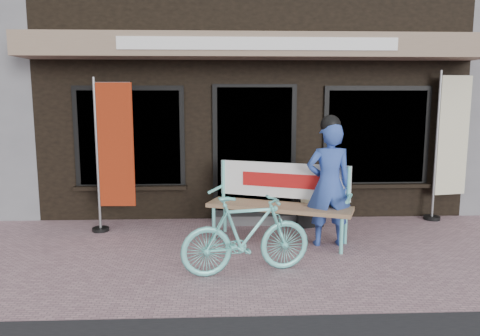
{
  "coord_description": "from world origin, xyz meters",
  "views": [
    {
      "loc": [
        -0.57,
        -5.55,
        2.03
      ],
      "look_at": [
        -0.29,
        0.7,
        1.05
      ],
      "focal_mm": 35.0,
      "sensor_mm": 36.0,
      "label": 1
    }
  ],
  "objects_px": {
    "nobori_red": "(113,153)",
    "person": "(329,182)",
    "bench": "(281,196)",
    "menu_stand": "(311,199)",
    "bicycle": "(246,235)",
    "nobori_cream": "(450,144)"
  },
  "relations": [
    {
      "from": "bench",
      "to": "nobori_red",
      "type": "bearing_deg",
      "value": -170.77
    },
    {
      "from": "bicycle",
      "to": "nobori_cream",
      "type": "xyz_separation_m",
      "value": [
        3.42,
        2.24,
        0.79
      ]
    },
    {
      "from": "bicycle",
      "to": "nobori_red",
      "type": "height_order",
      "value": "nobori_red"
    },
    {
      "from": "bench",
      "to": "bicycle",
      "type": "relative_size",
      "value": 1.34
    },
    {
      "from": "bicycle",
      "to": "nobori_cream",
      "type": "height_order",
      "value": "nobori_cream"
    },
    {
      "from": "nobori_cream",
      "to": "menu_stand",
      "type": "height_order",
      "value": "nobori_cream"
    },
    {
      "from": "person",
      "to": "nobori_cream",
      "type": "xyz_separation_m",
      "value": [
        2.26,
        1.25,
        0.38
      ]
    },
    {
      "from": "bench",
      "to": "bicycle",
      "type": "height_order",
      "value": "bench"
    },
    {
      "from": "person",
      "to": "menu_stand",
      "type": "xyz_separation_m",
      "value": [
        -0.07,
        0.83,
        -0.42
      ]
    },
    {
      "from": "person",
      "to": "nobori_red",
      "type": "relative_size",
      "value": 0.78
    },
    {
      "from": "nobori_cream",
      "to": "menu_stand",
      "type": "bearing_deg",
      "value": 179.89
    },
    {
      "from": "bicycle",
      "to": "nobori_red",
      "type": "bearing_deg",
      "value": 33.98
    },
    {
      "from": "bench",
      "to": "menu_stand",
      "type": "height_order",
      "value": "bench"
    },
    {
      "from": "person",
      "to": "bicycle",
      "type": "height_order",
      "value": "person"
    },
    {
      "from": "bench",
      "to": "bicycle",
      "type": "distance_m",
      "value": 1.36
    },
    {
      "from": "person",
      "to": "menu_stand",
      "type": "distance_m",
      "value": 0.94
    },
    {
      "from": "nobori_red",
      "to": "person",
      "type": "bearing_deg",
      "value": -12.73
    },
    {
      "from": "bicycle",
      "to": "menu_stand",
      "type": "height_order",
      "value": "bicycle"
    },
    {
      "from": "bench",
      "to": "menu_stand",
      "type": "bearing_deg",
      "value": 68.96
    },
    {
      "from": "bench",
      "to": "menu_stand",
      "type": "distance_m",
      "value": 0.82
    },
    {
      "from": "nobori_cream",
      "to": "person",
      "type": "bearing_deg",
      "value": -161.33
    },
    {
      "from": "person",
      "to": "nobori_red",
      "type": "bearing_deg",
      "value": 165.32
    }
  ]
}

